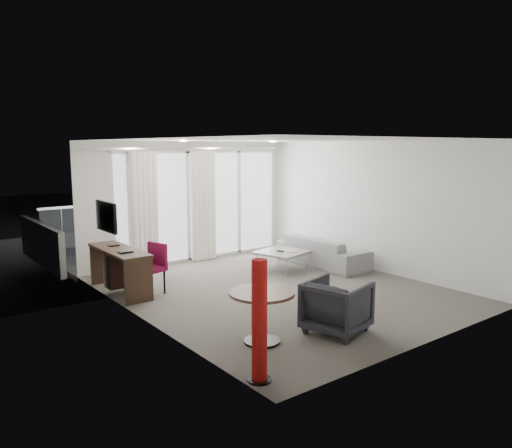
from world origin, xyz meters
TOP-DOWN VIEW (x-y plane):
  - floor at (0.00, 0.00)m, footprint 5.00×6.00m
  - ceiling at (0.00, 0.00)m, footprint 5.00×6.00m
  - wall_left at (-2.50, 0.00)m, footprint 0.00×6.00m
  - wall_right at (2.50, 0.00)m, footprint 0.00×6.00m
  - wall_front at (0.00, -3.00)m, footprint 5.00×0.00m
  - window_panel at (0.30, 2.98)m, footprint 4.00×0.02m
  - window_frame at (0.30, 2.97)m, footprint 4.10×0.06m
  - curtain_left at (-1.15, 2.82)m, footprint 0.60×0.20m
  - curtain_right at (0.25, 2.82)m, footprint 0.60×0.20m
  - curtain_track at (0.00, 2.82)m, footprint 4.80×0.04m
  - downlight_a at (-0.90, 1.60)m, footprint 0.12×0.12m
  - downlight_b at (1.20, 1.60)m, footprint 0.12×0.12m
  - desk at (-2.23, 1.54)m, footprint 0.51×1.62m
  - tv at (-2.46, 1.45)m, footprint 0.05×0.80m
  - desk_chair at (-1.88, 1.13)m, footprint 0.57×0.55m
  - round_table at (-1.65, -1.69)m, footprint 1.03×1.03m
  - menu_card at (-1.68, -1.63)m, footprint 0.12×0.03m
  - red_lamp at (-2.33, -2.51)m, footprint 0.29×0.29m
  - tub_armchair at (-0.62, -2.02)m, footprint 0.95×0.93m
  - coffee_table at (0.98, 1.01)m, footprint 1.07×1.07m
  - remote at (0.93, 1.01)m, footprint 0.08×0.17m
  - magazine at (1.13, 0.93)m, footprint 0.34×0.38m
  - sofa at (1.96, 0.84)m, footprint 0.81×2.08m
  - terrace_slab at (0.30, 4.50)m, footprint 5.60×3.00m
  - rattan_chair_a at (1.26, 3.87)m, footprint 0.79×0.79m
  - rattan_chair_b at (2.39, 4.86)m, footprint 0.65×0.65m
  - rattan_table at (1.65, 3.99)m, footprint 0.65×0.65m
  - balustrade at (0.30, 5.95)m, footprint 5.50×0.06m

SIDE VIEW (x-z plane):
  - terrace_slab at x=0.30m, z-range -0.12..0.00m
  - floor at x=0.00m, z-range 0.00..0.00m
  - coffee_table at x=0.98m, z-range 0.00..0.40m
  - rattan_table at x=1.65m, z-range 0.00..0.54m
  - sofa at x=1.96m, z-range 0.00..0.61m
  - round_table at x=-1.65m, z-range 0.00..0.67m
  - tub_armchair at x=-0.62m, z-range 0.00..0.71m
  - remote at x=0.93m, z-range 0.35..0.37m
  - magazine at x=1.13m, z-range 0.35..0.37m
  - desk at x=-2.23m, z-range 0.00..0.76m
  - desk_chair at x=-1.88m, z-range 0.00..0.87m
  - rattan_chair_b at x=2.39m, z-range 0.00..0.87m
  - rattan_chair_a at x=1.26m, z-range 0.00..0.90m
  - balustrade at x=0.30m, z-range -0.02..1.02m
  - red_lamp at x=-2.33m, z-range 0.00..1.34m
  - menu_card at x=-1.68m, z-range 0.62..0.82m
  - window_panel at x=0.30m, z-range 0.01..2.39m
  - curtain_left at x=-1.15m, z-range 0.01..2.39m
  - curtain_right at x=0.25m, z-range 0.01..2.39m
  - window_frame at x=0.30m, z-range -0.02..2.42m
  - wall_left at x=-2.50m, z-range 0.00..2.60m
  - wall_right at x=2.50m, z-range 0.00..2.60m
  - wall_front at x=0.00m, z-range 0.00..2.60m
  - tv at x=-2.46m, z-range 1.10..1.60m
  - curtain_track at x=0.00m, z-range 2.43..2.47m
  - downlight_a at x=-0.90m, z-range 2.58..2.60m
  - downlight_b at x=1.20m, z-range 2.58..2.60m
  - ceiling at x=0.00m, z-range 2.60..2.60m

